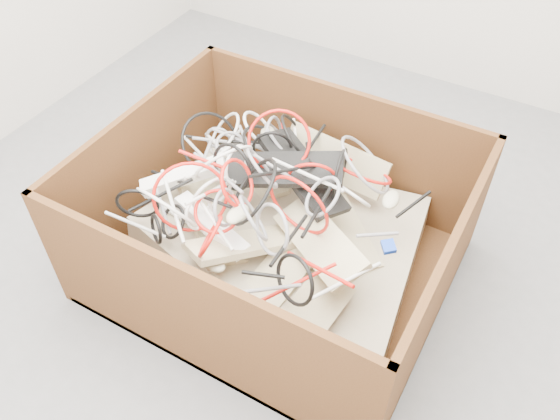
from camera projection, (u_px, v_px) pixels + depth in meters
The scene contains 8 objects.
ground at pixel (278, 253), 2.25m from camera, with size 3.00×3.00×0.00m, color #5A5A5D.
cardboard_box at pixel (273, 243), 2.11m from camera, with size 1.20×1.00×0.54m.
keyboard_pile at pixel (286, 219), 2.01m from camera, with size 0.85×0.88×0.33m.
mice_scatter at pixel (258, 194), 1.96m from camera, with size 0.79×0.64×0.18m.
power_strip_left at pixel (183, 176), 2.04m from camera, with size 0.31×0.06×0.04m, color white.
power_strip_right at pixel (211, 226), 1.92m from camera, with size 0.31×0.06×0.04m, color white.
vga_plug at pixel (388, 247), 1.80m from camera, with size 0.04×0.04×0.02m, color #0B30AD.
cable_tangle at pixel (258, 176), 1.97m from camera, with size 0.97×0.84×0.41m.
Camera 1 is at (0.73, -1.27, 1.72)m, focal length 37.09 mm.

